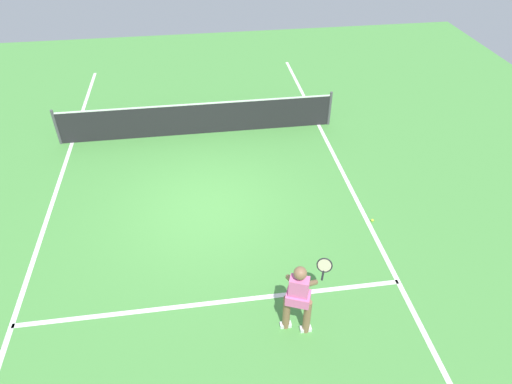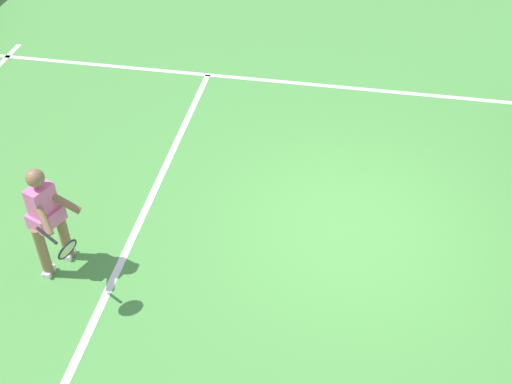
# 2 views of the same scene
# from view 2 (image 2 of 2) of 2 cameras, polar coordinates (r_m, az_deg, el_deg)

# --- Properties ---
(ground_plane) EXTENTS (24.32, 24.32, 0.00)m
(ground_plane) POSITION_cam_2_polar(r_m,az_deg,el_deg) (8.97, 8.26, -2.94)
(ground_plane) COLOR #4C9342
(service_line_marking) EXTENTS (7.24, 0.10, 0.01)m
(service_line_marking) POSITION_cam_2_polar(r_m,az_deg,el_deg) (9.38, -9.40, -0.80)
(service_line_marking) COLOR white
(service_line_marking) RESTS_ON ground
(sideline_left_marking) EXTENTS (0.10, 16.71, 0.01)m
(sideline_left_marking) POSITION_cam_2_polar(r_m,az_deg,el_deg) (11.89, 9.44, 8.95)
(sideline_left_marking) COLOR white
(sideline_left_marking) RESTS_ON ground
(tennis_player) EXTENTS (1.01, 0.85, 1.55)m
(tennis_player) POSITION_cam_2_polar(r_m,az_deg,el_deg) (8.14, -17.96, -2.16)
(tennis_player) COLOR #8C6647
(tennis_player) RESTS_ON ground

